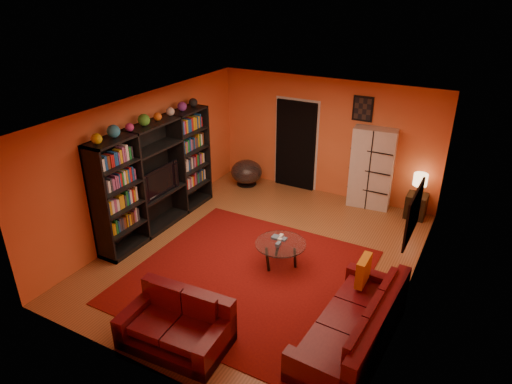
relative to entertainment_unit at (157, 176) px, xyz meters
The scene contains 20 objects.
floor 2.51m from the entertainment_unit, ahead, with size 6.00×6.00×0.00m, color brown.
ceiling 2.75m from the entertainment_unit, ahead, with size 6.00×6.00×0.00m, color white.
wall_back 3.77m from the entertainment_unit, 52.83° to the left, with size 6.00×6.00×0.00m, color orange.
wall_front 3.77m from the entertainment_unit, 52.83° to the right, with size 6.00×6.00×0.00m, color orange.
wall_left 0.34m from the entertainment_unit, behind, with size 6.00×6.00×0.00m, color orange.
wall_right 4.78m from the entertainment_unit, ahead, with size 6.00×6.00×0.00m, color orange.
rug 2.69m from the entertainment_unit, 16.42° to the right, with size 3.60×3.60×0.01m, color #590B0A.
doorway 3.35m from the entertainment_unit, 61.98° to the left, with size 0.95×0.10×2.04m, color black.
wall_art_right 4.80m from the entertainment_unit, ahead, with size 0.03×1.00×0.70m, color black.
wall_art_back 4.36m from the entertainment_unit, 44.57° to the left, with size 0.42×0.03×0.52m, color black.
entertainment_unit is the anchor object (origin of this frame).
tv 0.09m from the entertainment_unit, 51.92° to the right, with size 0.13×0.98×0.56m, color black.
sofa 4.67m from the entertainment_unit, 16.48° to the right, with size 1.04×2.29×0.85m.
loveseat 3.42m from the entertainment_unit, 46.62° to the right, with size 1.46×0.93×0.85m.
throw_pillow 4.28m from the entertainment_unit, ahead, with size 0.12×0.42×0.42m, color orange.
coffee_table 2.79m from the entertainment_unit, ahead, with size 0.87×0.87×0.43m.
storage_cabinet 4.40m from the entertainment_unit, 39.55° to the left, with size 0.87×0.39×1.74m, color beige.
bowl_chair 2.66m from the entertainment_unit, 77.86° to the left, with size 0.73×0.73×0.60m.
side_table 5.24m from the entertainment_unit, 32.06° to the left, with size 0.40×0.40×0.50m, color black.
table_lamp 5.19m from the entertainment_unit, 32.06° to the left, with size 0.28×0.28×0.46m.
Camera 1 is at (3.21, -6.11, 4.51)m, focal length 32.00 mm.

